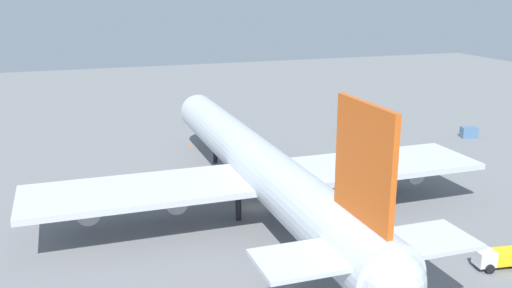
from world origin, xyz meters
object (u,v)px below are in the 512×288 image
object	(u,v)px
fuel_truck	(499,257)
catering_truck	(359,132)
safety_cone_nose	(191,145)
baggage_tug	(265,149)
cargo_airplane	(257,164)
cargo_container_fore	(469,132)

from	to	relation	value
fuel_truck	catering_truck	size ratio (longest dim) A/B	1.10
safety_cone_nose	baggage_tug	bearing A→B (deg)	-132.11
baggage_tug	safety_cone_nose	distance (m)	13.97
cargo_airplane	fuel_truck	xyz separation A→B (m)	(-22.69, -17.76, -4.76)
fuel_truck	cargo_container_fore	xyz separation A→B (m)	(42.98, -30.84, -0.14)
safety_cone_nose	cargo_airplane	bearing A→B (deg)	-177.15
cargo_airplane	cargo_container_fore	distance (m)	52.90
cargo_airplane	catering_truck	size ratio (longest dim) A/B	14.02
cargo_airplane	safety_cone_nose	xyz separation A→B (m)	(31.11, 1.55, -5.59)
fuel_truck	cargo_airplane	bearing A→B (deg)	38.04
baggage_tug	cargo_container_fore	distance (m)	39.83
cargo_airplane	catering_truck	bearing A→B (deg)	-47.74
fuel_truck	baggage_tug	world-z (taller)	baggage_tug
catering_truck	cargo_container_fore	world-z (taller)	catering_truck
cargo_airplane	fuel_truck	size ratio (longest dim) A/B	12.75
catering_truck	cargo_container_fore	distance (m)	20.46
cargo_container_fore	safety_cone_nose	xyz separation A→B (m)	(10.81, 50.15, -0.68)
fuel_truck	cargo_container_fore	world-z (taller)	fuel_truck
baggage_tug	cargo_airplane	bearing A→B (deg)	157.97
fuel_truck	safety_cone_nose	bearing A→B (deg)	19.74
cargo_airplane	cargo_container_fore	size ratio (longest dim) A/B	21.14
fuel_truck	catering_truck	xyz separation A→B (m)	(49.12, -11.33, -0.02)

